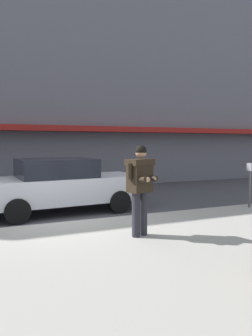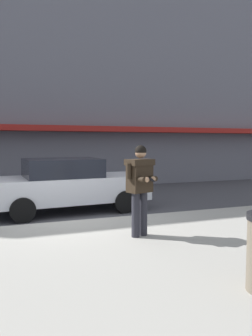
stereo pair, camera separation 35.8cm
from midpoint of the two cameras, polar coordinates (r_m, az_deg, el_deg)
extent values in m
plane|color=#3D3D42|center=(8.20, -11.47, -9.72)|extent=(80.00, 80.00, 0.00)
cube|color=#99968E|center=(5.91, 4.46, -14.53)|extent=(32.00, 5.30, 0.14)
cube|color=silver|center=(8.50, -4.85, -9.12)|extent=(28.00, 0.12, 0.01)
cube|color=slate|center=(16.96, -14.60, 17.61)|extent=(28.00, 4.00, 11.81)
cube|color=maroon|center=(14.20, -12.86, 6.75)|extent=(26.60, 0.70, 0.24)
cube|color=silver|center=(9.60, -12.04, -3.59)|extent=(4.62, 2.13, 0.70)
cube|color=black|center=(9.49, -13.15, 0.00)|extent=(2.18, 1.78, 0.52)
cylinder|color=black|center=(10.89, -6.11, -4.44)|extent=(0.65, 0.26, 0.64)
cylinder|color=black|center=(9.34, -2.26, -5.90)|extent=(0.65, 0.26, 0.64)
cylinder|color=black|center=(10.22, -20.90, -5.28)|extent=(0.65, 0.26, 0.64)
cylinder|color=black|center=(8.55, -19.57, -7.10)|extent=(0.65, 0.26, 0.64)
cylinder|color=#23232B|center=(6.61, 1.47, -7.90)|extent=(0.16, 0.16, 0.88)
cylinder|color=#23232B|center=(6.48, 0.15, -8.15)|extent=(0.16, 0.16, 0.88)
cube|color=black|center=(6.42, 0.82, -1.39)|extent=(0.53, 0.43, 0.64)
cube|color=black|center=(6.40, 0.83, 1.02)|extent=(0.60, 0.48, 0.12)
cylinder|color=black|center=(6.60, 2.57, -0.28)|extent=(0.11, 0.11, 0.30)
cylinder|color=black|center=(6.41, 2.77, -1.76)|extent=(0.19, 0.32, 0.10)
sphere|color=tan|center=(6.27, 3.21, -1.91)|extent=(0.10, 0.10, 0.10)
cylinder|color=black|center=(6.24, -1.02, -0.54)|extent=(0.11, 0.11, 0.30)
cylinder|color=black|center=(6.21, 0.79, -1.96)|extent=(0.19, 0.32, 0.10)
sphere|color=tan|center=(6.15, 2.13, -2.02)|extent=(0.10, 0.10, 0.10)
cube|color=black|center=(6.18, 2.93, -1.99)|extent=(0.12, 0.16, 0.07)
sphere|color=tan|center=(6.37, 1.01, 2.71)|extent=(0.22, 0.22, 0.22)
sphere|color=black|center=(6.37, 1.01, 2.98)|extent=(0.23, 0.23, 0.23)
cylinder|color=#4C4C51|center=(9.98, 19.79, -3.48)|extent=(0.07, 0.07, 1.05)
cube|color=gray|center=(9.92, 19.89, 0.15)|extent=(0.12, 0.18, 0.22)
camera|label=1|loc=(0.18, -91.58, -0.12)|focal=35.00mm
camera|label=2|loc=(0.18, 88.42, 0.12)|focal=35.00mm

